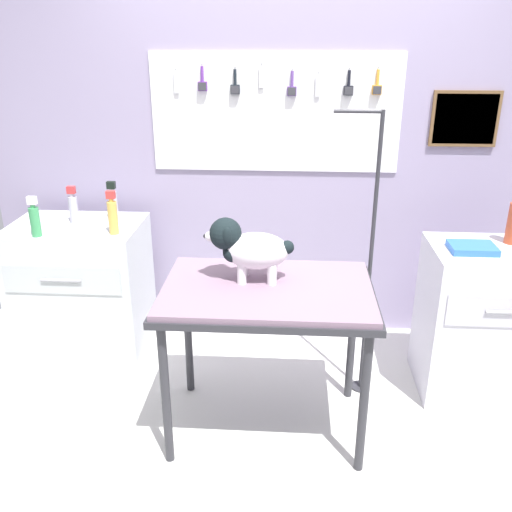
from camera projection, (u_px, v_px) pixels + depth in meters
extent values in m
cube|color=silver|center=(284.00, 446.00, 2.87)|extent=(4.40, 4.00, 0.04)
cube|color=#9689AA|center=(291.00, 168.00, 3.61)|extent=(4.00, 0.06, 2.30)
cube|color=white|center=(275.00, 113.00, 3.45)|extent=(1.56, 0.02, 0.73)
cylinder|color=gray|center=(176.00, 69.00, 3.38)|extent=(0.01, 0.02, 0.01)
cube|color=silver|center=(176.00, 82.00, 3.40)|extent=(0.03, 0.01, 0.13)
cylinder|color=gray|center=(202.00, 64.00, 3.36)|extent=(0.01, 0.02, 0.01)
cylinder|color=#673294|center=(202.00, 74.00, 3.37)|extent=(0.02, 0.02, 0.09)
cube|color=#673294|center=(203.00, 86.00, 3.40)|extent=(0.06, 0.02, 0.06)
cube|color=#333338|center=(202.00, 86.00, 3.39)|extent=(0.05, 0.01, 0.05)
cylinder|color=gray|center=(235.00, 67.00, 3.36)|extent=(0.01, 0.02, 0.01)
cylinder|color=black|center=(235.00, 77.00, 3.37)|extent=(0.02, 0.02, 0.09)
cube|color=black|center=(235.00, 89.00, 3.39)|extent=(0.06, 0.02, 0.06)
cube|color=#333338|center=(235.00, 90.00, 3.38)|extent=(0.05, 0.01, 0.05)
cylinder|color=gray|center=(262.00, 64.00, 3.34)|extent=(0.01, 0.02, 0.01)
cube|color=silver|center=(262.00, 77.00, 3.36)|extent=(0.03, 0.01, 0.13)
cylinder|color=gray|center=(292.00, 69.00, 3.34)|extent=(0.01, 0.02, 0.01)
cylinder|color=#5F3D8A|center=(292.00, 79.00, 3.35)|extent=(0.02, 0.02, 0.09)
cube|color=#5F3D8A|center=(292.00, 91.00, 3.38)|extent=(0.06, 0.02, 0.06)
cube|color=#333338|center=(292.00, 91.00, 3.36)|extent=(0.05, 0.01, 0.05)
cylinder|color=gray|center=(318.00, 73.00, 3.33)|extent=(0.01, 0.02, 0.01)
cube|color=silver|center=(318.00, 86.00, 3.35)|extent=(0.03, 0.01, 0.13)
cylinder|color=gray|center=(349.00, 68.00, 3.31)|extent=(0.01, 0.02, 0.01)
cylinder|color=black|center=(349.00, 78.00, 3.33)|extent=(0.02, 0.02, 0.09)
cube|color=black|center=(348.00, 91.00, 3.35)|extent=(0.06, 0.02, 0.06)
cube|color=#333338|center=(349.00, 91.00, 3.34)|extent=(0.05, 0.01, 0.05)
cylinder|color=gray|center=(378.00, 68.00, 3.30)|extent=(0.01, 0.02, 0.01)
cylinder|color=orange|center=(378.00, 77.00, 3.31)|extent=(0.02, 0.02, 0.09)
cube|color=orange|center=(377.00, 90.00, 3.34)|extent=(0.06, 0.02, 0.06)
cube|color=#333338|center=(377.00, 90.00, 3.33)|extent=(0.05, 0.01, 0.05)
cube|color=brown|center=(465.00, 119.00, 3.38)|extent=(0.41, 0.02, 0.34)
cube|color=tan|center=(465.00, 119.00, 3.38)|extent=(0.37, 0.01, 0.30)
cylinder|color=#2D2D33|center=(166.00, 395.00, 2.61)|extent=(0.04, 0.04, 0.76)
cylinder|color=#2D2D33|center=(364.00, 403.00, 2.55)|extent=(0.04, 0.04, 0.76)
cylinder|color=#2D2D33|center=(188.00, 333.00, 3.15)|extent=(0.04, 0.04, 0.76)
cylinder|color=#2D2D33|center=(352.00, 338.00, 3.09)|extent=(0.04, 0.04, 0.76)
cube|color=#2D2D33|center=(267.00, 295.00, 2.70)|extent=(1.05, 0.71, 0.03)
cube|color=gray|center=(267.00, 289.00, 2.69)|extent=(1.02, 0.69, 0.03)
cylinder|color=#2D2D33|center=(360.00, 387.00, 3.30)|extent=(0.11, 0.11, 0.01)
cylinder|color=#2D2D33|center=(370.00, 263.00, 3.00)|extent=(0.02, 0.02, 1.62)
cylinder|color=#2D2D33|center=(358.00, 111.00, 2.71)|extent=(0.24, 0.02, 0.02)
cylinder|color=white|center=(242.00, 273.00, 2.70)|extent=(0.05, 0.05, 0.11)
cylinder|color=white|center=(244.00, 266.00, 2.79)|extent=(0.05, 0.05, 0.11)
cylinder|color=white|center=(272.00, 274.00, 2.69)|extent=(0.05, 0.05, 0.11)
cylinder|color=white|center=(273.00, 267.00, 2.78)|extent=(0.05, 0.05, 0.11)
ellipsoid|color=white|center=(256.00, 251.00, 2.70)|extent=(0.32, 0.20, 0.18)
ellipsoid|color=black|center=(234.00, 252.00, 2.71)|extent=(0.11, 0.14, 0.10)
sphere|color=black|center=(226.00, 234.00, 2.68)|extent=(0.16, 0.16, 0.16)
ellipsoid|color=white|center=(212.00, 236.00, 2.69)|extent=(0.07, 0.06, 0.05)
sphere|color=black|center=(205.00, 236.00, 2.69)|extent=(0.02, 0.02, 0.02)
ellipsoid|color=black|center=(227.00, 236.00, 2.61)|extent=(0.05, 0.04, 0.09)
ellipsoid|color=black|center=(230.00, 227.00, 2.73)|extent=(0.05, 0.04, 0.09)
sphere|color=black|center=(287.00, 247.00, 2.68)|extent=(0.07, 0.07, 0.07)
cube|color=silver|center=(83.00, 289.00, 3.56)|extent=(0.80, 0.56, 0.88)
cube|color=#B9BFC0|center=(62.00, 280.00, 3.22)|extent=(0.70, 0.01, 0.18)
cylinder|color=#99999E|center=(61.00, 281.00, 3.22)|extent=(0.24, 0.02, 0.02)
cube|color=silver|center=(483.00, 320.00, 3.17)|extent=(0.68, 0.52, 0.88)
cube|color=silver|center=(505.00, 312.00, 2.85)|extent=(0.60, 0.01, 0.18)
cylinder|color=#99999E|center=(506.00, 313.00, 2.84)|extent=(0.20, 0.02, 0.02)
cylinder|color=#AEAABB|center=(74.00, 210.00, 3.40)|extent=(0.05, 0.05, 0.17)
cylinder|color=#AEAABB|center=(72.00, 195.00, 3.37)|extent=(0.02, 0.02, 0.02)
cube|color=#C43235|center=(71.00, 190.00, 3.36)|extent=(0.05, 0.03, 0.04)
cylinder|color=#B6B4BD|center=(113.00, 206.00, 3.45)|extent=(0.06, 0.06, 0.18)
cylinder|color=#B6B4BD|center=(111.00, 190.00, 3.41)|extent=(0.03, 0.03, 0.02)
cube|color=black|center=(111.00, 185.00, 3.40)|extent=(0.05, 0.03, 0.04)
cylinder|color=#3B9757|center=(35.00, 222.00, 3.17)|extent=(0.06, 0.06, 0.17)
cylinder|color=#3B9757|center=(33.00, 206.00, 3.14)|extent=(0.03, 0.03, 0.02)
cube|color=silver|center=(32.00, 200.00, 3.12)|extent=(0.05, 0.03, 0.04)
cylinder|color=gold|center=(113.00, 218.00, 3.21)|extent=(0.06, 0.06, 0.19)
cylinder|color=gold|center=(111.00, 200.00, 3.17)|extent=(0.03, 0.03, 0.02)
cube|color=red|center=(111.00, 195.00, 3.15)|extent=(0.05, 0.03, 0.04)
cube|color=#316ABD|center=(472.00, 248.00, 2.96)|extent=(0.24, 0.18, 0.04)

